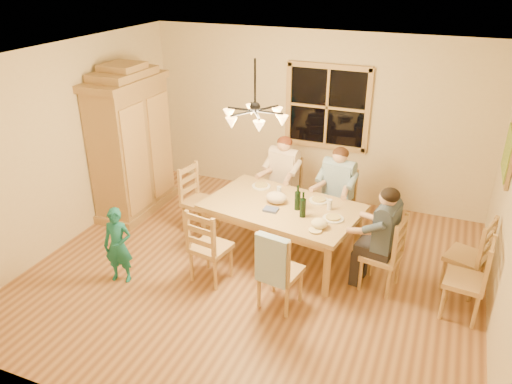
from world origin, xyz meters
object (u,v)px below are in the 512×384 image
at_px(wine_bottle_b, 303,205).
at_px(chair_spare_back, 464,268).
at_px(chair_end_right, 380,266).
at_px(adult_slate_man, 385,227).
at_px(adult_plaid_man, 338,181).
at_px(chair_end_left, 201,211).
at_px(armoire, 132,146).
at_px(dining_table, 282,212).
at_px(chair_near_left, 211,258).
at_px(child, 118,245).
at_px(chandelier, 255,115).
at_px(chair_far_left, 283,201).
at_px(chair_spare_front, 462,292).
at_px(wine_bottle_a, 298,198).
at_px(chair_near_right, 280,282).
at_px(chair_far_right, 336,215).
at_px(adult_woman, 284,169).

xyz_separation_m(wine_bottle_b, chair_spare_back, (1.94, 0.32, -0.62)).
relative_size(chair_end_right, adult_slate_man, 1.13).
bearing_deg(adult_plaid_man, chair_end_left, 27.98).
bearing_deg(armoire, adult_plaid_man, 7.16).
xyz_separation_m(dining_table, wine_bottle_b, (0.33, -0.20, 0.26)).
xyz_separation_m(chair_near_left, child, (-1.03, -0.44, 0.19)).
bearing_deg(chandelier, armoire, 158.63).
relative_size(chandelier, chair_far_left, 0.78).
height_order(adult_slate_man, chair_spare_front, adult_slate_man).
bearing_deg(chair_far_left, wine_bottle_a, 127.38).
bearing_deg(dining_table, chair_near_right, -71.37).
xyz_separation_m(chair_near_left, adult_slate_man, (1.96, 0.61, 0.54)).
distance_m(chair_far_left, chair_near_left, 1.84).
relative_size(armoire, chair_end_left, 2.32).
height_order(armoire, chair_far_right, armoire).
xyz_separation_m(chair_near_left, adult_woman, (0.30, 1.82, 0.54)).
xyz_separation_m(adult_slate_man, wine_bottle_b, (-1.00, 0.02, 0.08)).
distance_m(chair_end_left, chair_spare_back, 3.61).
bearing_deg(wine_bottle_b, chair_end_right, -1.28).
height_order(chair_near_right, adult_slate_man, adult_slate_man).
bearing_deg(adult_woman, wine_bottle_a, 127.38).
relative_size(chair_far_right, chair_spare_back, 1.00).
relative_size(dining_table, chair_far_left, 2.13).
distance_m(chair_near_left, adult_plaid_man, 2.10).
relative_size(armoire, chair_spare_front, 2.32).
height_order(chandelier, chair_end_right, chandelier).
height_order(dining_table, adult_woman, adult_woman).
xyz_separation_m(armoire, chair_far_right, (3.12, 0.39, -0.75)).
xyz_separation_m(dining_table, chair_far_left, (-0.33, 0.99, -0.36)).
distance_m(chair_near_right, adult_plaid_man, 1.92).
xyz_separation_m(chair_far_right, child, (-2.18, -2.12, 0.19)).
relative_size(chair_near_left, chair_near_right, 1.00).
height_order(chair_end_left, wine_bottle_b, wine_bottle_b).
bearing_deg(chair_spare_front, adult_slate_man, 85.53).
xyz_separation_m(chair_end_left, chair_spare_back, (3.61, -0.09, 0.00)).
bearing_deg(chair_spare_back, wine_bottle_a, 113.37).
distance_m(armoire, adult_slate_man, 4.00).
distance_m(dining_table, wine_bottle_b, 0.47).
bearing_deg(dining_table, chair_spare_back, 3.13).
xyz_separation_m(chair_far_right, wine_bottle_b, (-0.19, -1.04, 0.62)).
bearing_deg(adult_woman, wine_bottle_b, 128.64).
xyz_separation_m(dining_table, chair_near_right, (0.33, -0.99, -0.36)).
height_order(adult_woman, wine_bottle_a, adult_woman).
height_order(chair_far_left, chair_end_right, same).
bearing_deg(chair_end_right, chair_spare_back, -60.68).
xyz_separation_m(chair_far_left, wine_bottle_b, (0.66, -1.18, 0.62)).
height_order(dining_table, chair_far_right, chair_far_right).
distance_m(adult_woman, wine_bottle_a, 1.16).
height_order(armoire, dining_table, armoire).
distance_m(adult_plaid_man, chair_spare_back, 1.97).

